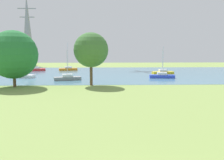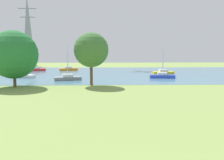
{
  "view_description": "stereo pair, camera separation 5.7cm",
  "coord_description": "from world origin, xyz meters",
  "views": [
    {
      "loc": [
        -2.03,
        -7.37,
        5.29
      ],
      "look_at": [
        -1.02,
        19.2,
        2.1
      ],
      "focal_mm": 39.09,
      "sensor_mm": 36.0,
      "label": 1
    },
    {
      "loc": [
        -1.97,
        -7.38,
        5.29
      ],
      "look_at": [
        -1.02,
        19.2,
        2.1
      ],
      "focal_mm": 39.09,
      "sensor_mm": 36.0,
      "label": 2
    }
  ],
  "objects": [
    {
      "name": "ground_plane",
      "position": [
        0.0,
        22.0,
        0.0
      ],
      "size": [
        160.0,
        160.0,
        0.0
      ],
      "primitive_type": "plane",
      "color": "#7F994C"
    },
    {
      "name": "water_surface",
      "position": [
        0.0,
        50.0,
        0.01
      ],
      "size": [
        140.0,
        40.0,
        0.02
      ],
      "primitive_type": "cube",
      "color": "teal",
      "rests_on": "ground"
    },
    {
      "name": "sailboat_white",
      "position": [
        -17.84,
        40.89,
        0.46
      ],
      "size": [
        5.02,
        2.69,
        7.15
      ],
      "color": "white",
      "rests_on": "water_surface"
    },
    {
      "name": "sailboat_yellow",
      "position": [
        11.59,
        47.2,
        0.45
      ],
      "size": [
        4.96,
        2.14,
        6.25
      ],
      "color": "yellow",
      "rests_on": "water_surface"
    },
    {
      "name": "sailboat_blue",
      "position": [
        9.52,
        39.47,
        0.45
      ],
      "size": [
        4.93,
        1.99,
        5.44
      ],
      "color": "blue",
      "rests_on": "water_surface"
    },
    {
      "name": "sailboat_gray",
      "position": [
        -8.41,
        36.53,
        0.44
      ],
      "size": [
        5.03,
        2.75,
        5.31
      ],
      "color": "gray",
      "rests_on": "water_surface"
    },
    {
      "name": "sailboat_orange",
      "position": [
        -11.37,
        58.52,
        0.47
      ],
      "size": [
        5.03,
        2.75,
        7.48
      ],
      "color": "orange",
      "rests_on": "water_surface"
    },
    {
      "name": "sailboat_red",
      "position": [
        -19.69,
        57.34,
        0.45
      ],
      "size": [
        5.02,
        3.04,
        5.43
      ],
      "color": "red",
      "rests_on": "water_surface"
    },
    {
      "name": "tree_east_far",
      "position": [
        -15.04,
        28.72,
        4.73
      ],
      "size": [
        7.04,
        7.04,
        8.26
      ],
      "color": "brown",
      "rests_on": "ground"
    },
    {
      "name": "tree_east_near",
      "position": [
        -3.81,
        29.89,
        5.41
      ],
      "size": [
        5.28,
        5.28,
        8.06
      ],
      "color": "brown",
      "rests_on": "ground"
    },
    {
      "name": "electricity_pylon",
      "position": [
        -28.99,
        82.61,
        12.66
      ],
      "size": [
        6.4,
        4.4,
        25.29
      ],
      "color": "gray",
      "rests_on": "ground"
    }
  ]
}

